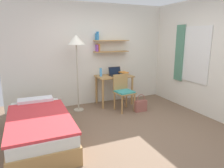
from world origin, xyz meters
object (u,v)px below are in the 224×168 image
Objects in this scene: laptop at (115,73)px; water_bottle at (101,72)px; bed at (40,127)px; handbag at (141,105)px; standing_lamp at (76,44)px; desk_chair at (123,90)px; desk at (114,81)px; book_stack at (124,73)px.

laptop reaches higher than water_bottle.
bed is 4.76× the size of handbag.
desk_chair is at bearing -21.29° from standing_lamp.
desk is 2.17× the size of handbag.
desk_chair is 0.77m from water_bottle.
bed is 2.06m from standing_lamp.
water_bottle is 0.50× the size of handbag.
bed is 7.59× the size of book_stack.
handbag is at bearing -70.51° from laptop.
standing_lamp is at bearing -173.40° from desk.
book_stack is (0.61, -0.08, -0.06)m from water_bottle.
desk_chair is (2.01, 0.79, 0.25)m from bed.
laptop is at bearing 40.56° from desk.
desk is at bearing 6.60° from standing_lamp.
standing_lamp reaches higher than bed.
laptop is at bearing 33.43° from bed.
handbag is at bearing -83.41° from book_stack.
desk_chair is 2.53× the size of laptop.
book_stack is (0.21, -0.08, -0.01)m from laptop.
standing_lamp is at bearing 153.58° from handbag.
desk_chair is 0.65m from laptop.
water_bottle is at bearing 129.87° from handbag.
desk is 0.98m from handbag.
desk_chair is 0.63m from book_stack.
desk reaches higher than handbag.
book_stack is (2.26, 1.27, 0.57)m from bed.
book_stack is (1.27, 0.08, -0.79)m from standing_lamp.
standing_lamp is (-1.02, 0.40, 1.11)m from desk_chair.
water_bottle is 0.79× the size of book_stack.
standing_lamp is (0.99, 1.19, 1.36)m from bed.
desk_chair is 2.05× the size of handbag.
book_stack is 0.63× the size of handbag.
bed is 2.17m from desk_chair.
water_bottle reaches higher than desk_chair.
desk_chair is at bearing -88.48° from desk.
desk_chair is at bearing -117.49° from book_stack.
standing_lamp is at bearing -165.58° from water_bottle.
bed is at bearing -167.58° from handbag.
bed is at bearing -140.43° from water_bottle.
desk_chair reaches higher than handbag.
standing_lamp is at bearing 158.71° from desk_chair.
desk reaches higher than bed.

